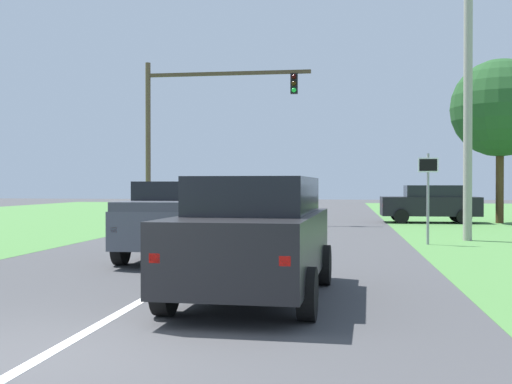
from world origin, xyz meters
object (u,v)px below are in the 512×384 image
(oak_tree_right, at_px, (500,108))
(utility_pole_right, at_px, (468,79))
(red_suv_near, at_px, (256,234))
(traffic_light, at_px, (190,116))
(crossing_suv_far, at_px, (431,203))
(keep_moving_sign, at_px, (428,187))
(pickup_truck_lead, at_px, (179,219))

(oak_tree_right, distance_m, utility_pole_right, 10.26)
(red_suv_near, relative_size, traffic_light, 0.64)
(oak_tree_right, bearing_deg, crossing_suv_far, -179.14)
(red_suv_near, distance_m, traffic_light, 19.85)
(crossing_suv_far, bearing_deg, oak_tree_right, 0.86)
(keep_moving_sign, bearing_deg, pickup_truck_lead, -145.48)
(pickup_truck_lead, xyz_separation_m, crossing_suv_far, (8.08, 15.74, -0.02))
(keep_moving_sign, bearing_deg, utility_pole_right, 47.80)
(oak_tree_right, bearing_deg, red_suv_near, -112.53)
(traffic_light, distance_m, crossing_suv_far, 12.13)
(oak_tree_right, xyz_separation_m, crossing_suv_far, (-3.16, -0.05, -4.46))
(keep_moving_sign, relative_size, crossing_suv_far, 0.60)
(oak_tree_right, relative_size, utility_pole_right, 0.74)
(traffic_light, height_order, oak_tree_right, oak_tree_right)
(keep_moving_sign, bearing_deg, oak_tree_right, 67.31)
(pickup_truck_lead, bearing_deg, utility_pole_right, 37.35)
(traffic_light, relative_size, keep_moving_sign, 2.83)
(crossing_suv_far, bearing_deg, utility_pole_right, -90.75)
(red_suv_near, xyz_separation_m, crossing_suv_far, (5.46, 20.73, -0.08))
(traffic_light, distance_m, oak_tree_right, 14.54)
(red_suv_near, relative_size, oak_tree_right, 0.64)
(traffic_light, relative_size, utility_pole_right, 0.74)
(keep_moving_sign, distance_m, crossing_suv_far, 11.40)
(keep_moving_sign, bearing_deg, traffic_light, 136.62)
(traffic_light, xyz_separation_m, crossing_suv_far, (11.21, 2.16, -4.08))
(pickup_truck_lead, relative_size, crossing_suv_far, 1.10)
(pickup_truck_lead, bearing_deg, keep_moving_sign, 34.52)
(crossing_suv_far, distance_m, utility_pole_right, 10.58)
(keep_moving_sign, bearing_deg, crossing_suv_far, 82.04)
(pickup_truck_lead, distance_m, traffic_light, 14.52)
(red_suv_near, bearing_deg, utility_pole_right, 64.24)
(pickup_truck_lead, relative_size, utility_pole_right, 0.48)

